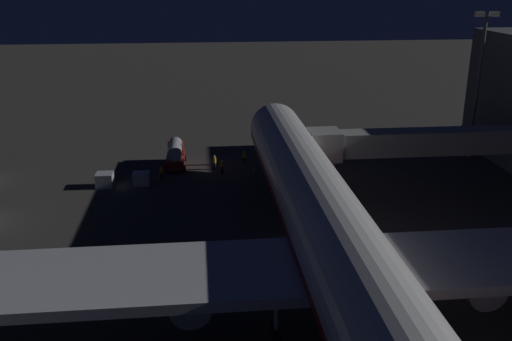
{
  "coord_description": "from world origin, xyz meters",
  "views": [
    {
      "loc": [
        8.55,
        40.8,
        22.23
      ],
      "look_at": [
        3.0,
        -12.6,
        3.5
      ],
      "focal_mm": 39.35,
      "sensor_mm": 36.0,
      "label": 1
    }
  ],
  "objects_px": {
    "traffic_cone_nose_port": "(290,167)",
    "traffic_cone_nose_starboard": "(254,168)",
    "apron_floodlight_mast": "(479,77)",
    "ground_crew_near_nose_gear": "(222,166)",
    "fuel_tanker": "(175,153)",
    "ground_crew_marshaller_fwd": "(244,156)",
    "airliner_at_gate": "(339,251)",
    "baggage_container_near_belt": "(141,179)",
    "ground_crew_under_port_wing": "(161,172)",
    "ground_crew_by_belt_loader": "(215,162)",
    "baggage_container_mid_row": "(105,180)",
    "jet_bridge": "(407,143)"
  },
  "relations": [
    {
      "from": "apron_floodlight_mast",
      "to": "jet_bridge",
      "type": "bearing_deg",
      "value": 40.89
    },
    {
      "from": "apron_floodlight_mast",
      "to": "ground_crew_near_nose_gear",
      "type": "height_order",
      "value": "apron_floodlight_mast"
    },
    {
      "from": "ground_crew_near_nose_gear",
      "to": "ground_crew_by_belt_loader",
      "type": "distance_m",
      "value": 1.93
    },
    {
      "from": "traffic_cone_nose_port",
      "to": "traffic_cone_nose_starboard",
      "type": "relative_size",
      "value": 1.0
    },
    {
      "from": "baggage_container_near_belt",
      "to": "ground_crew_by_belt_loader",
      "type": "height_order",
      "value": "ground_crew_by_belt_loader"
    },
    {
      "from": "jet_bridge",
      "to": "traffic_cone_nose_starboard",
      "type": "height_order",
      "value": "jet_bridge"
    },
    {
      "from": "airliner_at_gate",
      "to": "baggage_container_near_belt",
      "type": "xyz_separation_m",
      "value": [
        15.25,
        -28.75,
        -4.98
      ]
    },
    {
      "from": "airliner_at_gate",
      "to": "ground_crew_near_nose_gear",
      "type": "distance_m",
      "value": 32.46
    },
    {
      "from": "jet_bridge",
      "to": "ground_crew_near_nose_gear",
      "type": "bearing_deg",
      "value": -24.37
    },
    {
      "from": "ground_crew_under_port_wing",
      "to": "fuel_tanker",
      "type": "bearing_deg",
      "value": -106.17
    },
    {
      "from": "baggage_container_mid_row",
      "to": "ground_crew_marshaller_fwd",
      "type": "xyz_separation_m",
      "value": [
        -16.09,
        -6.36,
        0.16
      ]
    },
    {
      "from": "baggage_container_near_belt",
      "to": "ground_crew_marshaller_fwd",
      "type": "xyz_separation_m",
      "value": [
        -12.12,
        -6.21,
        0.22
      ]
    },
    {
      "from": "apron_floodlight_mast",
      "to": "traffic_cone_nose_port",
      "type": "bearing_deg",
      "value": 3.92
    },
    {
      "from": "traffic_cone_nose_port",
      "to": "ground_crew_under_port_wing",
      "type": "bearing_deg",
      "value": 8.68
    },
    {
      "from": "airliner_at_gate",
      "to": "baggage_container_mid_row",
      "type": "relative_size",
      "value": 36.27
    },
    {
      "from": "fuel_tanker",
      "to": "ground_crew_by_belt_loader",
      "type": "height_order",
      "value": "fuel_tanker"
    },
    {
      "from": "jet_bridge",
      "to": "ground_crew_by_belt_loader",
      "type": "height_order",
      "value": "jet_bridge"
    },
    {
      "from": "ground_crew_marshaller_fwd",
      "to": "traffic_cone_nose_port",
      "type": "xyz_separation_m",
      "value": [
        -5.33,
        2.7,
        -0.67
      ]
    },
    {
      "from": "baggage_container_mid_row",
      "to": "ground_crew_near_nose_gear",
      "type": "height_order",
      "value": "ground_crew_near_nose_gear"
    },
    {
      "from": "airliner_at_gate",
      "to": "traffic_cone_nose_starboard",
      "type": "bearing_deg",
      "value": -86.1
    },
    {
      "from": "baggage_container_near_belt",
      "to": "traffic_cone_nose_starboard",
      "type": "height_order",
      "value": "baggage_container_near_belt"
    },
    {
      "from": "airliner_at_gate",
      "to": "ground_crew_under_port_wing",
      "type": "height_order",
      "value": "airliner_at_gate"
    },
    {
      "from": "airliner_at_gate",
      "to": "baggage_container_mid_row",
      "type": "bearing_deg",
      "value": -56.1
    },
    {
      "from": "apron_floodlight_mast",
      "to": "ground_crew_near_nose_gear",
      "type": "bearing_deg",
      "value": 4.21
    },
    {
      "from": "ground_crew_marshaller_fwd",
      "to": "ground_crew_under_port_wing",
      "type": "relative_size",
      "value": 0.97
    },
    {
      "from": "baggage_container_mid_row",
      "to": "ground_crew_by_belt_loader",
      "type": "relative_size",
      "value": 1.05
    },
    {
      "from": "traffic_cone_nose_port",
      "to": "ground_crew_marshaller_fwd",
      "type": "bearing_deg",
      "value": -26.83
    },
    {
      "from": "ground_crew_marshaller_fwd",
      "to": "baggage_container_near_belt",
      "type": "bearing_deg",
      "value": 27.12
    },
    {
      "from": "ground_crew_by_belt_loader",
      "to": "ground_crew_marshaller_fwd",
      "type": "distance_m",
      "value": 4.12
    },
    {
      "from": "fuel_tanker",
      "to": "ground_crew_marshaller_fwd",
      "type": "height_order",
      "value": "fuel_tanker"
    },
    {
      "from": "apron_floodlight_mast",
      "to": "baggage_container_mid_row",
      "type": "bearing_deg",
      "value": 6.71
    },
    {
      "from": "ground_crew_near_nose_gear",
      "to": "traffic_cone_nose_starboard",
      "type": "relative_size",
      "value": 3.12
    },
    {
      "from": "airliner_at_gate",
      "to": "traffic_cone_nose_port",
      "type": "relative_size",
      "value": 121.04
    },
    {
      "from": "ground_crew_by_belt_loader",
      "to": "traffic_cone_nose_port",
      "type": "height_order",
      "value": "ground_crew_by_belt_loader"
    },
    {
      "from": "traffic_cone_nose_port",
      "to": "traffic_cone_nose_starboard",
      "type": "height_order",
      "value": "same"
    },
    {
      "from": "baggage_container_near_belt",
      "to": "ground_crew_by_belt_loader",
      "type": "bearing_deg",
      "value": -151.59
    },
    {
      "from": "baggage_container_mid_row",
      "to": "apron_floodlight_mast",
      "type": "bearing_deg",
      "value": -173.29
    },
    {
      "from": "ground_crew_marshaller_fwd",
      "to": "traffic_cone_nose_starboard",
      "type": "height_order",
      "value": "ground_crew_marshaller_fwd"
    },
    {
      "from": "jet_bridge",
      "to": "traffic_cone_nose_starboard",
      "type": "bearing_deg",
      "value": -31.67
    },
    {
      "from": "airliner_at_gate",
      "to": "jet_bridge",
      "type": "distance_m",
      "value": 26.32
    },
    {
      "from": "ground_crew_near_nose_gear",
      "to": "ground_crew_marshaller_fwd",
      "type": "xyz_separation_m",
      "value": [
        -2.93,
        -3.43,
        0.0
      ]
    },
    {
      "from": "baggage_container_near_belt",
      "to": "ground_crew_marshaller_fwd",
      "type": "height_order",
      "value": "ground_crew_marshaller_fwd"
    },
    {
      "from": "airliner_at_gate",
      "to": "baggage_container_near_belt",
      "type": "bearing_deg",
      "value": -62.05
    },
    {
      "from": "traffic_cone_nose_starboard",
      "to": "traffic_cone_nose_port",
      "type": "bearing_deg",
      "value": 180.0
    },
    {
      "from": "baggage_container_mid_row",
      "to": "traffic_cone_nose_starboard",
      "type": "height_order",
      "value": "baggage_container_mid_row"
    },
    {
      "from": "ground_crew_near_nose_gear",
      "to": "traffic_cone_nose_starboard",
      "type": "height_order",
      "value": "ground_crew_near_nose_gear"
    },
    {
      "from": "apron_floodlight_mast",
      "to": "ground_crew_near_nose_gear",
      "type": "relative_size",
      "value": 10.63
    },
    {
      "from": "jet_bridge",
      "to": "traffic_cone_nose_port",
      "type": "xyz_separation_m",
      "value": [
        10.7,
        -9.31,
        -5.5
      ]
    },
    {
      "from": "ground_crew_by_belt_loader",
      "to": "baggage_container_near_belt",
      "type": "bearing_deg",
      "value": 28.41
    },
    {
      "from": "ground_crew_by_belt_loader",
      "to": "ground_crew_under_port_wing",
      "type": "bearing_deg",
      "value": 28.42
    }
  ]
}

